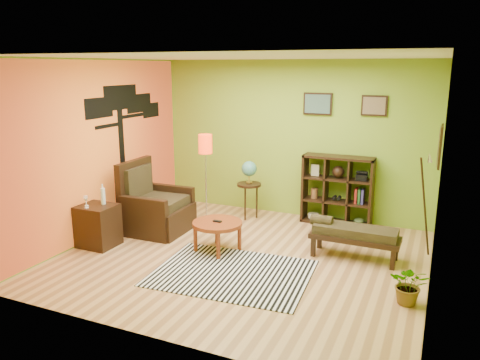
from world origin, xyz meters
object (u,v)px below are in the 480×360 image
at_px(side_cabinet, 98,225).
at_px(cube_shelf, 338,190).
at_px(globe_table, 249,175).
at_px(potted_plant, 409,289).
at_px(floor_lamp, 205,152).
at_px(bench, 353,233).
at_px(coffee_table, 217,226).
at_px(armchair, 154,210).

distance_m(side_cabinet, cube_shelf, 4.00).
bearing_deg(cube_shelf, globe_table, -167.84).
bearing_deg(potted_plant, globe_table, 143.26).
height_order(floor_lamp, potted_plant, floor_lamp).
bearing_deg(side_cabinet, cube_shelf, 38.71).
bearing_deg(bench, globe_table, 152.19).
bearing_deg(floor_lamp, globe_table, 49.53).
bearing_deg(globe_table, floor_lamp, -130.47).
distance_m(coffee_table, bench, 1.95).
relative_size(coffee_table, side_cabinet, 0.77).
relative_size(armchair, cube_shelf, 0.98).
bearing_deg(bench, cube_shelf, 110.41).
relative_size(side_cabinet, cube_shelf, 0.80).
bearing_deg(cube_shelf, floor_lamp, -155.11).
xyz_separation_m(floor_lamp, cube_shelf, (2.06, 0.96, -0.68)).
bearing_deg(floor_lamp, cube_shelf, 24.89).
relative_size(armchair, bench, 0.92).
relative_size(floor_lamp, potted_plant, 3.28).
bearing_deg(coffee_table, cube_shelf, 55.23).
bearing_deg(coffee_table, potted_plant, -11.38).
relative_size(globe_table, bench, 0.82).
bearing_deg(coffee_table, globe_table, 96.02).
bearing_deg(armchair, globe_table, 45.93).
height_order(armchair, cube_shelf, cube_shelf).
distance_m(floor_lamp, cube_shelf, 2.37).
bearing_deg(floor_lamp, side_cabinet, -124.39).
xyz_separation_m(coffee_table, floor_lamp, (-0.71, 0.99, 0.89)).
distance_m(coffee_table, globe_table, 1.68).
distance_m(globe_table, potted_plant, 3.68).
distance_m(floor_lamp, bench, 2.78).
distance_m(side_cabinet, globe_table, 2.73).
distance_m(globe_table, cube_shelf, 1.57).
bearing_deg(side_cabinet, bench, 16.63).
height_order(bench, potted_plant, bench).
height_order(side_cabinet, cube_shelf, cube_shelf).
height_order(coffee_table, bench, bench).
bearing_deg(armchair, floor_lamp, 42.62).
distance_m(floor_lamp, potted_plant, 3.93).
bearing_deg(coffee_table, armchair, 164.24).
xyz_separation_m(floor_lamp, bench, (2.58, -0.45, -0.91)).
bearing_deg(bench, floor_lamp, 170.05).
distance_m(side_cabinet, bench, 3.80).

